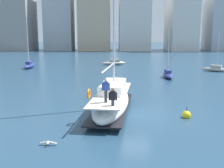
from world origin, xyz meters
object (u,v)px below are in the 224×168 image
Objects in this scene: main_sailboat at (112,100)px; moored_sloop_near at (114,62)px; seagull at (48,143)px; moored_cutter_left at (215,69)px; moored_sloop_far at (168,74)px; moored_catamaran at (30,65)px; mooring_buoy at (186,115)px.

main_sailboat is 2.33× the size of moored_sloop_near.
moored_sloop_near reaches higher than seagull.
moored_cutter_left is at bearing -29.73° from moored_sloop_near.
main_sailboat is 2.22× the size of moored_sloop_far.
moored_catamaran is at bearing 118.19° from main_sailboat.
moored_cutter_left is 35.39m from seagull.
moored_cutter_left reaches higher than moored_sloop_near.
moored_sloop_far is at bearing -143.34° from moored_cutter_left.
mooring_buoy is (-2.23, -17.91, -0.30)m from moored_sloop_far.
moored_sloop_near is 6.66× the size of mooring_buoy.
moored_sloop_near is at bearing 18.35° from moored_catamaran.
moored_catamaran is at bearing 172.14° from moored_cutter_left.
moored_sloop_near is 0.68× the size of moored_catamaran.
seagull is 1.01× the size of mooring_buoy.
moored_sloop_near is at bearing 84.72° from seagull.
moored_catamaran reaches higher than mooring_buoy.
moored_catamaran is at bearing 108.52° from seagull.
moored_catamaran reaches higher than moored_cutter_left.
moored_catamaran is at bearing 153.89° from moored_sloop_far.
mooring_buoy is at bearing -15.41° from main_sailboat.
moored_cutter_left is at bearing -7.86° from moored_catamaran.
main_sailboat is 28.24m from moored_cutter_left.
main_sailboat is 5.52m from mooring_buoy.
mooring_buoy is (5.06, -33.69, -0.31)m from moored_sloop_near.
moored_cutter_left is (30.97, -4.27, -0.12)m from moored_catamaran.
moored_sloop_far is 25.28m from seagull.
moored_sloop_far is 18.05m from mooring_buoy.
moored_catamaran is 31.26m from moored_cutter_left.
main_sailboat reaches higher than moored_cutter_left.
mooring_buoy reaches higher than seagull.
moored_sloop_near is at bearing 150.27° from moored_cutter_left.
moored_sloop_far is (7.51, 16.46, -0.43)m from main_sailboat.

